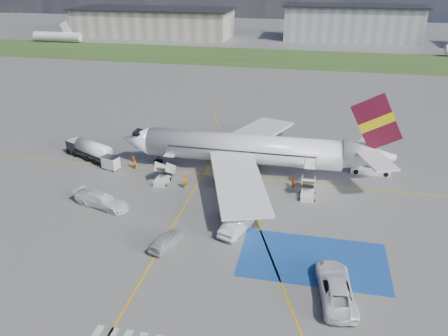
{
  "coord_description": "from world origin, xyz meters",
  "views": [
    {
      "loc": [
        8.69,
        -39.21,
        25.65
      ],
      "look_at": [
        -1.09,
        7.21,
        3.5
      ],
      "focal_mm": 35.0,
      "sensor_mm": 36.0,
      "label": 1
    }
  ],
  "objects_px": {
    "belt_loader": "(371,170)",
    "van_white_a": "(336,285)",
    "airliner": "(254,149)",
    "gpu_cart": "(111,163)",
    "van_white_b": "(101,198)",
    "car_silver_a": "(167,240)",
    "car_silver_b": "(236,225)",
    "fuel_tanker": "(89,151)"
  },
  "relations": [
    {
      "from": "car_silver_b",
      "to": "van_white_b",
      "type": "height_order",
      "value": "van_white_b"
    },
    {
      "from": "van_white_a",
      "to": "gpu_cart",
      "type": "bearing_deg",
      "value": -40.89
    },
    {
      "from": "gpu_cart",
      "to": "van_white_b",
      "type": "distance_m",
      "value": 10.37
    },
    {
      "from": "gpu_cart",
      "to": "van_white_a",
      "type": "height_order",
      "value": "van_white_a"
    },
    {
      "from": "gpu_cart",
      "to": "van_white_a",
      "type": "distance_m",
      "value": 35.73
    },
    {
      "from": "airliner",
      "to": "fuel_tanker",
      "type": "bearing_deg",
      "value": -179.64
    },
    {
      "from": "airliner",
      "to": "car_silver_b",
      "type": "xyz_separation_m",
      "value": [
        0.44,
        -14.86,
        -2.55
      ]
    },
    {
      "from": "van_white_a",
      "to": "van_white_b",
      "type": "bearing_deg",
      "value": -28.02
    },
    {
      "from": "belt_loader",
      "to": "van_white_a",
      "type": "distance_m",
      "value": 26.38
    },
    {
      "from": "van_white_a",
      "to": "airliner",
      "type": "bearing_deg",
      "value": -72.65
    },
    {
      "from": "car_silver_a",
      "to": "car_silver_b",
      "type": "height_order",
      "value": "car_silver_b"
    },
    {
      "from": "van_white_b",
      "to": "belt_loader",
      "type": "bearing_deg",
      "value": -47.51
    },
    {
      "from": "airliner",
      "to": "car_silver_a",
      "type": "height_order",
      "value": "airliner"
    },
    {
      "from": "fuel_tanker",
      "to": "gpu_cart",
      "type": "height_order",
      "value": "fuel_tanker"
    },
    {
      "from": "airliner",
      "to": "van_white_b",
      "type": "xyz_separation_m",
      "value": [
        -15.95,
        -12.72,
        -2.33
      ]
    },
    {
      "from": "airliner",
      "to": "van_white_b",
      "type": "bearing_deg",
      "value": -141.43
    },
    {
      "from": "van_white_a",
      "to": "van_white_b",
      "type": "distance_m",
      "value": 28.2
    },
    {
      "from": "airliner",
      "to": "fuel_tanker",
      "type": "relative_size",
      "value": 4.44
    },
    {
      "from": "car_silver_a",
      "to": "belt_loader",
      "type": "bearing_deg",
      "value": -117.57
    },
    {
      "from": "car_silver_b",
      "to": "van_white_a",
      "type": "relative_size",
      "value": 0.85
    },
    {
      "from": "belt_loader",
      "to": "gpu_cart",
      "type": "bearing_deg",
      "value": -169.01
    },
    {
      "from": "airliner",
      "to": "gpu_cart",
      "type": "bearing_deg",
      "value": -171.38
    },
    {
      "from": "gpu_cart",
      "to": "van_white_a",
      "type": "bearing_deg",
      "value": -16.39
    },
    {
      "from": "belt_loader",
      "to": "van_white_b",
      "type": "relative_size",
      "value": 1.03
    },
    {
      "from": "car_silver_a",
      "to": "van_white_a",
      "type": "xyz_separation_m",
      "value": [
        16.33,
        -3.85,
        0.36
      ]
    },
    {
      "from": "car_silver_b",
      "to": "belt_loader",
      "type": "bearing_deg",
      "value": -111.38
    },
    {
      "from": "car_silver_a",
      "to": "car_silver_b",
      "type": "distance_m",
      "value": 7.49
    },
    {
      "from": "van_white_a",
      "to": "car_silver_b",
      "type": "bearing_deg",
      "value": -45.42
    },
    {
      "from": "belt_loader",
      "to": "van_white_b",
      "type": "height_order",
      "value": "van_white_b"
    },
    {
      "from": "belt_loader",
      "to": "van_white_a",
      "type": "relative_size",
      "value": 0.93
    },
    {
      "from": "airliner",
      "to": "gpu_cart",
      "type": "distance_m",
      "value": 19.74
    },
    {
      "from": "car_silver_b",
      "to": "van_white_b",
      "type": "relative_size",
      "value": 0.94
    },
    {
      "from": "van_white_b",
      "to": "van_white_a",
      "type": "bearing_deg",
      "value": -94.88
    },
    {
      "from": "belt_loader",
      "to": "car_silver_b",
      "type": "xyz_separation_m",
      "value": [
        -15.22,
        -18.02,
        0.42
      ]
    },
    {
      "from": "car_silver_a",
      "to": "fuel_tanker",
      "type": "bearing_deg",
      "value": -29.09
    },
    {
      "from": "belt_loader",
      "to": "van_white_b",
      "type": "bearing_deg",
      "value": -152.21
    },
    {
      "from": "belt_loader",
      "to": "van_white_b",
      "type": "xyz_separation_m",
      "value": [
        -31.61,
        -15.89,
        0.65
      ]
    },
    {
      "from": "van_white_a",
      "to": "van_white_b",
      "type": "xyz_separation_m",
      "value": [
        -26.38,
        9.96,
        -0.06
      ]
    },
    {
      "from": "van_white_b",
      "to": "gpu_cart",
      "type": "bearing_deg",
      "value": 34.94
    },
    {
      "from": "airliner",
      "to": "car_silver_a",
      "type": "relative_size",
      "value": 8.19
    },
    {
      "from": "airliner",
      "to": "belt_loader",
      "type": "xyz_separation_m",
      "value": [
        15.66,
        3.16,
        -2.98
      ]
    },
    {
      "from": "airliner",
      "to": "car_silver_b",
      "type": "relative_size",
      "value": 7.24
    }
  ]
}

